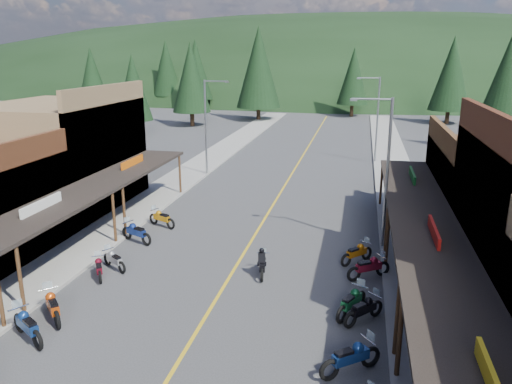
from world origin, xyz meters
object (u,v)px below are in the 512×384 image
Objects in this scene: bike_west_6 at (27,325)px; bike_west_8 at (99,267)px; pine_0 at (92,75)px; pine_3 at (353,76)px; bike_west_10 at (136,231)px; streetlight_1 at (207,123)px; pine_4 at (452,73)px; bike_east_9 at (369,266)px; pine_10 at (191,77)px; bike_east_6 at (351,356)px; pedestrian_east_b at (398,202)px; pine_7 at (166,68)px; bike_west_11 at (162,217)px; rider_on_bike at (262,264)px; bike_east_7 at (364,308)px; streetlight_3 at (376,116)px; shop_west_3 at (61,156)px; pine_8 at (133,88)px; bike_east_10 at (357,252)px; bike_east_8 at (352,301)px; pine_2 at (258,67)px; shop_east_3 at (505,193)px; streetlight_2 at (385,167)px; pine_11 at (508,83)px; bike_west_9 at (114,259)px; bike_west_7 at (52,305)px; pine_1 at (196,69)px.

bike_west_8 is at bearing 34.00° from bike_west_6.
pine_3 is (44.00, 4.00, 0.00)m from pine_0.
bike_west_6 is 9.92m from bike_west_10.
streetlight_1 is 20.92m from bike_west_8.
bike_west_10 is (-24.16, -53.99, -6.59)m from pine_4.
bike_west_6 reaches higher than bike_east_9.
pine_10 is at bearing -28.61° from pine_0.
pine_0 is at bearing -174.81° from pine_3.
bike_east_6 is 17.35m from pedestrian_east_b.
pine_7 is 5.45× the size of bike_east_6.
bike_west_11 is 9.07m from rider_on_bike.
pine_4 is 6.00× the size of bike_east_7.
streetlight_3 is at bearing -5.87° from bike_west_11.
bike_east_7 is (19.92, -11.35, -2.92)m from shop_west_3.
bike_east_6 is 1.03× the size of bike_east_9.
bike_east_10 is (27.79, -34.34, -5.38)m from pine_8.
pine_0 is 63.58m from bike_west_11.
bike_west_6 is 12.22m from bike_east_8.
bike_west_8 is at bearing -158.62° from bike_east_8.
pedestrian_east_b is at bearing 122.98° from bike_east_7.
pine_2 is at bearing 156.52° from bike_east_6.
pine_4 reaches higher than shop_east_3.
streetlight_1 reaches higher than bike_east_6.
pine_0 is 68.46m from pedestrian_east_b.
bike_east_6 reaches higher than bike_west_11.
pine_3 is 69.71m from bike_east_6.
pine_4 reaches higher than bike_east_8.
bike_west_8 is at bearing -85.87° from pine_2.
bike_west_6 is (-12.74, -11.90, -3.80)m from streetlight_2.
pine_11 reaches higher than bike_west_8.
pine_4 is at bearing -23.20° from pine_3.
bike_east_9 is (16.35, -54.04, -7.36)m from pine_2.
bike_east_7 is at bearing -39.19° from bike_west_8.
bike_east_7 reaches higher than bike_west_8.
pine_11 is 44.32m from bike_west_9.
pedestrian_east_b is (15.17, -8.28, -3.49)m from streetlight_1.
bike_east_8 is at bearing -49.26° from bike_east_10.
bike_east_9 is at bearing -1.34° from rider_on_bike.
bike_east_7 is at bearing -95.79° from streetlight_2.
pine_11 is at bearing 13.40° from bike_west_7.
pine_4 is 22.09m from pine_11.
shop_east_3 is 74.00m from pine_0.
shop_west_3 is 0.87× the size of pine_4.
bike_west_7 is at bearing -98.13° from pine_3.
pine_2 is at bearing 29.54° from bike_west_10.
pine_11 is (52.00, -38.00, -0.05)m from pine_7.
streetlight_1 is at bearing 37.21° from bike_west_9.
pine_10 is (-8.00, -8.00, -1.21)m from pine_2.
pine_4 is at bearing -13.39° from pine_1.
pine_1 is 75.95m from bike_east_8.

